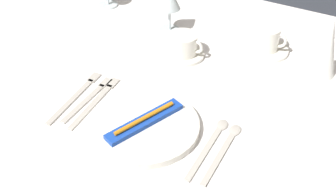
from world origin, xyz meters
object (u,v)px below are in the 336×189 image
at_px(toothbrush_package, 145,121).
at_px(spoon_soup, 212,141).
at_px(coffee_cup_far, 267,38).
at_px(fork_inner, 90,97).
at_px(coffee_cup_left, 183,44).
at_px(fork_outer, 97,100).
at_px(fork_salad, 77,95).
at_px(spoon_dessert, 226,146).
at_px(napkin_folded, 327,48).
at_px(dinner_plate, 145,126).
at_px(wine_glass_centre, 169,1).

distance_m(toothbrush_package, spoon_soup, 0.17).
relative_size(spoon_soup, coffee_cup_far, 2.19).
bearing_deg(fork_inner, coffee_cup_left, 65.96).
bearing_deg(coffee_cup_far, fork_outer, -126.13).
distance_m(fork_salad, spoon_dessert, 0.42).
distance_m(coffee_cup_left, napkin_folded, 0.40).
xyz_separation_m(fork_outer, spoon_dessert, (0.36, 0.00, 0.00)).
bearing_deg(toothbrush_package, spoon_soup, 11.91).
distance_m(dinner_plate, fork_salad, 0.22).
relative_size(fork_salad, napkin_folded, 1.34).
xyz_separation_m(fork_outer, spoon_soup, (0.32, 0.00, -0.00)).
xyz_separation_m(fork_salad, wine_glass_centre, (0.06, 0.41, 0.10)).
relative_size(fork_inner, coffee_cup_far, 2.04).
height_order(toothbrush_package, fork_outer, toothbrush_package).
xyz_separation_m(spoon_dessert, coffee_cup_left, (-0.25, 0.29, 0.04)).
height_order(dinner_plate, spoon_dessert, dinner_plate).
bearing_deg(wine_glass_centre, fork_outer, -90.75).
bearing_deg(wine_glass_centre, fork_salad, -98.97).
distance_m(toothbrush_package, fork_salad, 0.22).
relative_size(dinner_plate, napkin_folded, 1.53).
distance_m(fork_inner, napkin_folded, 0.65).
height_order(spoon_soup, wine_glass_centre, wine_glass_centre).
relative_size(fork_outer, wine_glass_centre, 1.49).
bearing_deg(dinner_plate, fork_inner, 169.72).
relative_size(fork_salad, spoon_soup, 1.06).
relative_size(toothbrush_package, wine_glass_centre, 1.38).
distance_m(dinner_plate, spoon_soup, 0.16).
height_order(dinner_plate, fork_salad, dinner_plate).
relative_size(spoon_dessert, napkin_folded, 1.22).
relative_size(dinner_plate, fork_outer, 1.18).
bearing_deg(fork_inner, napkin_folded, 37.13).
height_order(fork_outer, napkin_folded, napkin_folded).
bearing_deg(dinner_plate, fork_outer, 168.82).
xyz_separation_m(dinner_plate, napkin_folded, (0.32, 0.42, 0.08)).
distance_m(spoon_soup, napkin_folded, 0.43).
bearing_deg(coffee_cup_left, fork_salad, -118.92).
xyz_separation_m(spoon_dessert, coffee_cup_far, (-0.05, 0.43, 0.04)).
xyz_separation_m(fork_inner, spoon_soup, (0.35, 0.00, -0.00)).
bearing_deg(fork_outer, dinner_plate, -11.18).
relative_size(toothbrush_package, spoon_dessert, 0.99).
bearing_deg(spoon_soup, fork_inner, -179.98).
distance_m(dinner_plate, wine_glass_centre, 0.47).
height_order(spoon_soup, coffee_cup_left, coffee_cup_left).
bearing_deg(spoon_soup, coffee_cup_far, 91.36).
xyz_separation_m(dinner_plate, coffee_cup_far, (0.15, 0.46, 0.04)).
bearing_deg(spoon_soup, fork_salad, -178.69).
relative_size(dinner_plate, spoon_dessert, 1.26).
xyz_separation_m(spoon_soup, napkin_folded, (0.16, 0.39, 0.08)).
height_order(coffee_cup_far, napkin_folded, napkin_folded).
height_order(fork_outer, fork_salad, same).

